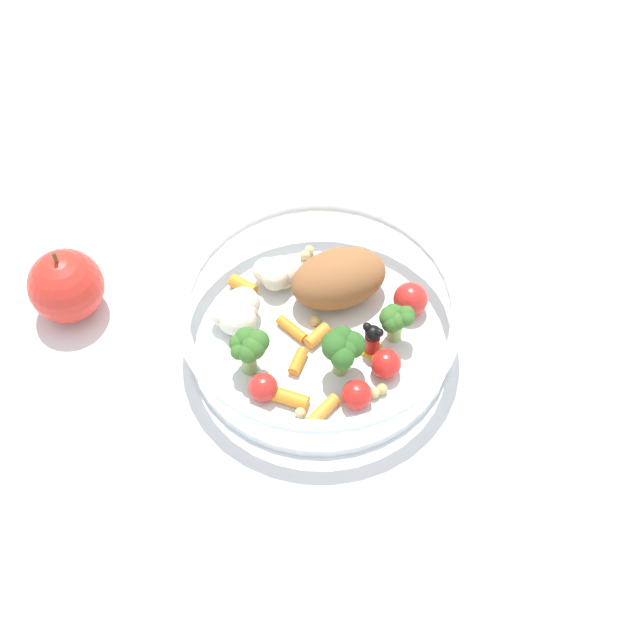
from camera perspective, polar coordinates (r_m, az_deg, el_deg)
ground_plane at (r=0.79m, az=1.11°, el=-1.37°), size 2.40×2.40×0.00m
food_container at (r=0.76m, az=-0.23°, el=0.32°), size 0.25×0.25×0.06m
loose_apple at (r=0.81m, az=-16.40°, el=2.17°), size 0.07×0.07×0.08m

